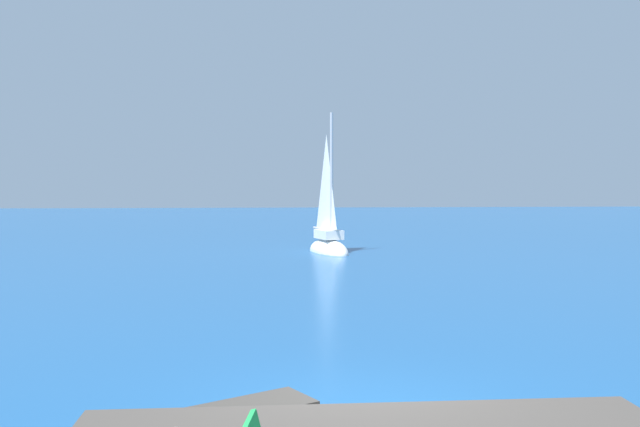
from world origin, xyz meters
name	(u,v)px	position (x,y,z in m)	size (l,w,h in m)	color
ground_plane	(358,420)	(0.00, 0.00, 0.00)	(160.00, 160.00, 0.00)	navy
sailboat_near	(329,244)	(1.82, 21.59, 0.36)	(2.09, 3.68, 6.64)	white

